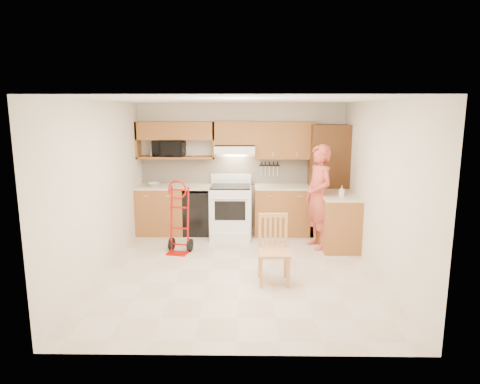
{
  "coord_description": "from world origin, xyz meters",
  "views": [
    {
      "loc": [
        0.1,
        -6.01,
        2.36
      ],
      "look_at": [
        0.0,
        0.5,
        1.1
      ],
      "focal_mm": 31.65,
      "sensor_mm": 36.0,
      "label": 1
    }
  ],
  "objects_px": {
    "person": "(319,197)",
    "dining_chair": "(274,250)",
    "microwave": "(169,148)",
    "hand_truck": "(178,220)",
    "range": "(231,207)"
  },
  "relations": [
    {
      "from": "microwave",
      "to": "hand_truck",
      "type": "xyz_separation_m",
      "value": [
        0.35,
        -1.3,
        -1.09
      ]
    },
    {
      "from": "dining_chair",
      "to": "hand_truck",
      "type": "bearing_deg",
      "value": 139.36
    },
    {
      "from": "person",
      "to": "hand_truck",
      "type": "height_order",
      "value": "person"
    },
    {
      "from": "microwave",
      "to": "range",
      "type": "bearing_deg",
      "value": -11.42
    },
    {
      "from": "microwave",
      "to": "range",
      "type": "height_order",
      "value": "microwave"
    },
    {
      "from": "person",
      "to": "dining_chair",
      "type": "height_order",
      "value": "person"
    },
    {
      "from": "range",
      "to": "dining_chair",
      "type": "bearing_deg",
      "value": -72.98
    },
    {
      "from": "range",
      "to": "hand_truck",
      "type": "distance_m",
      "value": 1.28
    },
    {
      "from": "hand_truck",
      "to": "range",
      "type": "bearing_deg",
      "value": 60.1
    },
    {
      "from": "range",
      "to": "hand_truck",
      "type": "bearing_deg",
      "value": -130.97
    },
    {
      "from": "microwave",
      "to": "hand_truck",
      "type": "height_order",
      "value": "microwave"
    },
    {
      "from": "microwave",
      "to": "hand_truck",
      "type": "bearing_deg",
      "value": -70.64
    },
    {
      "from": "dining_chair",
      "to": "range",
      "type": "bearing_deg",
      "value": 105.8
    },
    {
      "from": "microwave",
      "to": "person",
      "type": "xyz_separation_m",
      "value": [
        2.72,
        -0.98,
        -0.75
      ]
    },
    {
      "from": "range",
      "to": "person",
      "type": "relative_size",
      "value": 0.63
    }
  ]
}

